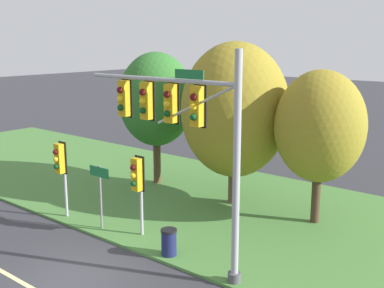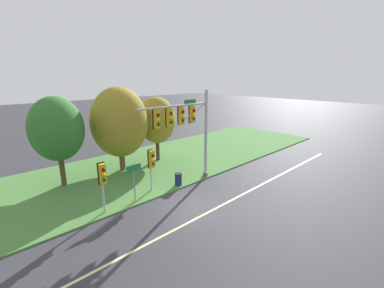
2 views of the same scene
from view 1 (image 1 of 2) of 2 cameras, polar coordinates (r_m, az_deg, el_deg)
The scene contains 10 objects.
ground_plane at distance 16.16m, azimuth -14.01°, elevation -15.06°, with size 160.00×160.00×0.00m, color #333338.
grass_verge at distance 21.61m, azimuth 3.85°, elevation -7.43°, with size 48.00×11.50×0.10m, color #477A38.
traffic_signal_mast at distance 14.95m, azimuth -1.20°, elevation 2.39°, with size 6.33×0.49×6.98m.
pedestrian_signal_near_kerb at distance 17.77m, azimuth -6.48°, elevation -4.15°, with size 0.46×0.55×3.07m.
pedestrian_signal_further_along at distance 20.24m, azimuth -15.31°, elevation -2.20°, with size 0.46×0.55×3.19m.
route_sign_post at distance 18.87m, azimuth -10.85°, elevation -4.94°, with size 1.06×0.08×2.53m.
tree_nearest_road at distance 24.15m, azimuth -4.28°, elevation 5.26°, with size 3.75×3.75×6.65m.
tree_left_of_mast at distance 21.04m, azimuth 5.10°, elevation 4.00°, with size 4.72×4.72×7.18m.
tree_behind_signpost at distance 19.31m, azimuth 14.91°, elevation 1.99°, with size 3.52×3.52×6.13m.
trash_bin at distance 16.74m, azimuth -2.75°, elevation -11.53°, with size 0.56×0.56×0.93m.
Camera 1 is at (11.72, -8.38, 7.31)m, focal length 45.00 mm.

